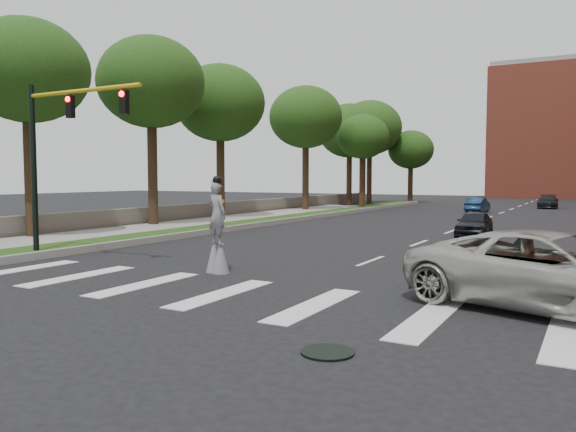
{
  "coord_description": "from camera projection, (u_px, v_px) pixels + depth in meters",
  "views": [
    {
      "loc": [
        6.84,
        -10.29,
        2.92
      ],
      "look_at": [
        -1.63,
        5.0,
        1.7
      ],
      "focal_mm": 35.0,
      "sensor_mm": 36.0,
      "label": 1
    }
  ],
  "objects": [
    {
      "name": "ground_plane",
      "position": [
        243.0,
        308.0,
        12.49
      ],
      "size": [
        160.0,
        160.0,
        0.0
      ],
      "primitive_type": "plane",
      "color": "black",
      "rests_on": "ground"
    },
    {
      "name": "grass_median",
      "position": [
        266.0,
        221.0,
        35.49
      ],
      "size": [
        2.0,
        60.0,
        0.25
      ],
      "primitive_type": "cube",
      "color": "#1D3E11",
      "rests_on": "ground"
    },
    {
      "name": "median_curb",
      "position": [
        281.0,
        221.0,
        34.98
      ],
      "size": [
        0.2,
        60.0,
        0.28
      ],
      "primitive_type": "cube",
      "color": "gray",
      "rests_on": "ground"
    },
    {
      "name": "sidewalk_left",
      "position": [
        113.0,
        233.0,
        28.22
      ],
      "size": [
        4.0,
        60.0,
        0.18
      ],
      "primitive_type": "cube",
      "color": "gray",
      "rests_on": "ground"
    },
    {
      "name": "stone_wall",
      "position": [
        215.0,
        210.0,
        39.87
      ],
      "size": [
        0.5,
        56.0,
        1.1
      ],
      "primitive_type": "cube",
      "color": "#5F5A52",
      "rests_on": "ground"
    },
    {
      "name": "manhole",
      "position": [
        327.0,
        352.0,
        9.29
      ],
      "size": [
        0.9,
        0.9,
        0.04
      ],
      "primitive_type": "cylinder",
      "color": "black",
      "rests_on": "ground"
    },
    {
      "name": "traffic_signal",
      "position": [
        56.0,
        142.0,
        19.55
      ],
      "size": [
        5.3,
        0.23,
        6.2
      ],
      "color": "black",
      "rests_on": "ground"
    },
    {
      "name": "stilt_performer",
      "position": [
        217.0,
        233.0,
        17.03
      ],
      "size": [
        0.83,
        0.63,
        2.96
      ],
      "rotation": [
        0.0,
        0.0,
        2.86
      ],
      "color": "black",
      "rests_on": "ground"
    },
    {
      "name": "suv_crossing",
      "position": [
        553.0,
        272.0,
        12.13
      ],
      "size": [
        6.84,
        4.59,
        1.74
      ],
      "primitive_type": "imported",
      "rotation": [
        0.0,
        0.0,
        1.28
      ],
      "color": "#B8B6AE",
      "rests_on": "ground"
    },
    {
      "name": "car_near",
      "position": [
        474.0,
        223.0,
        27.65
      ],
      "size": [
        1.61,
        3.74,
        1.26
      ],
      "primitive_type": "imported",
      "rotation": [
        0.0,
        0.0,
        0.04
      ],
      "color": "black",
      "rests_on": "ground"
    },
    {
      "name": "car_mid",
      "position": [
        478.0,
        205.0,
        46.15
      ],
      "size": [
        1.46,
        3.76,
        1.22
      ],
      "primitive_type": "imported",
      "rotation": [
        0.0,
        0.0,
        3.1
      ],
      "color": "navy",
      "rests_on": "ground"
    },
    {
      "name": "car_far",
      "position": [
        548.0,
        201.0,
        52.46
      ],
      "size": [
        1.95,
        4.4,
        1.25
      ],
      "primitive_type": "imported",
      "rotation": [
        0.0,
        0.0,
        0.05
      ],
      "color": "black",
      "rests_on": "ground"
    },
    {
      "name": "tree_1",
      "position": [
        27.0,
        72.0,
        25.57
      ],
      "size": [
        5.58,
        5.58,
        10.14
      ],
      "color": "black",
      "rests_on": "ground"
    },
    {
      "name": "tree_2",
      "position": [
        151.0,
        83.0,
        32.1
      ],
      "size": [
        6.14,
        6.14,
        10.94
      ],
      "color": "black",
      "rests_on": "ground"
    },
    {
      "name": "tree_3",
      "position": [
        220.0,
        104.0,
        37.87
      ],
      "size": [
        6.11,
        6.11,
        10.5
      ],
      "color": "black",
      "rests_on": "ground"
    },
    {
      "name": "tree_4",
      "position": [
        306.0,
        118.0,
        47.04
      ],
      "size": [
        6.14,
        6.14,
        10.53
      ],
      "color": "black",
      "rests_on": "ground"
    },
    {
      "name": "tree_5",
      "position": [
        349.0,
        131.0,
        57.51
      ],
      "size": [
        6.5,
        6.5,
        10.41
      ],
      "color": "black",
      "rests_on": "ground"
    },
    {
      "name": "tree_6",
      "position": [
        363.0,
        137.0,
        49.93
      ],
      "size": [
        4.64,
        4.64,
        8.47
      ],
      "color": "black",
      "rests_on": "ground"
    },
    {
      "name": "tree_7",
      "position": [
        411.0,
        150.0,
        63.22
      ],
      "size": [
        5.1,
        5.1,
        8.16
      ],
      "color": "black",
      "rests_on": "ground"
    },
    {
      "name": "tree_8",
      "position": [
        370.0,
        128.0,
        61.3
      ],
      "size": [
        6.99,
        6.99,
        11.26
      ],
      "color": "black",
      "rests_on": "ground"
    }
  ]
}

